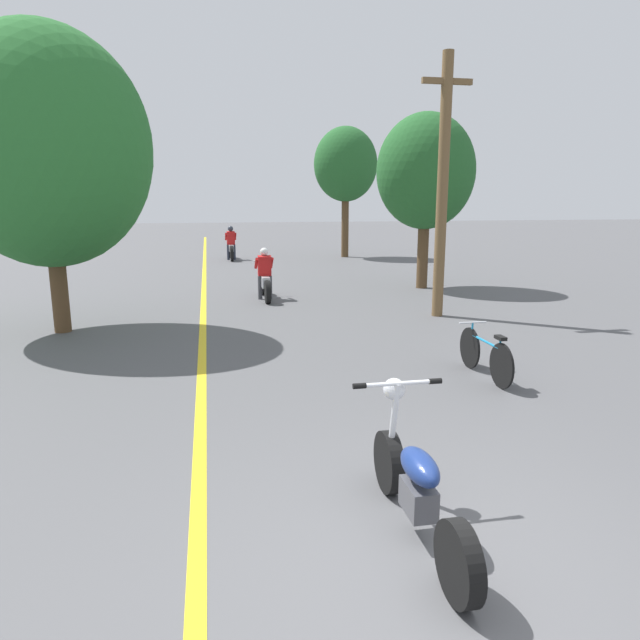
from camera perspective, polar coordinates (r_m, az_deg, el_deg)
The scene contains 10 objects.
ground_plane at distance 4.52m, azimuth 11.83°, elevation -23.30°, with size 120.00×120.00×0.00m, color #515154.
lane_stripe_center at distance 16.00m, azimuth -11.55°, elevation 2.51°, with size 0.14×48.00×0.01m, color yellow.
utility_pole at distance 12.89m, azimuth 12.16°, elevation 13.05°, with size 1.10×0.24×5.58m.
roadside_tree_right_near at distance 16.99m, azimuth 10.53°, elevation 14.33°, with size 2.83×2.55×4.97m.
roadside_tree_right_far at distance 25.84m, azimuth 2.58°, elevation 15.22°, with size 2.79×2.51×5.66m.
roadside_tree_left at distance 12.20m, azimuth -25.74°, elevation 15.22°, with size 3.87×3.48×5.74m.
motorcycle_foreground at distance 4.67m, azimuth 9.61°, elevation -16.02°, with size 0.78×2.04×1.10m.
motorcycle_rider_lead at distance 15.03m, azimuth -5.55°, elevation 4.03°, with size 0.50×1.98×1.34m.
motorcycle_rider_far at distance 24.96m, azimuth -8.88°, elevation 7.22°, with size 0.50×2.01×1.44m.
bicycle_parked at distance 8.74m, azimuth 16.19°, elevation -3.35°, with size 0.44×1.63×0.75m.
Camera 1 is at (-1.53, -3.37, 2.60)m, focal length 32.00 mm.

